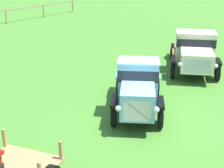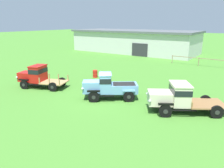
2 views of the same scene
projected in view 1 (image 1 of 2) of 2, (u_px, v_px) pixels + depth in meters
ground_plane at (139, 121)px, 12.73m from camera, size 240.00×240.00×0.00m
paddock_fence at (6, 13)px, 29.58m from camera, size 16.29×0.38×1.24m
vintage_truck_second_in_line at (138, 85)px, 13.13m from camera, size 4.57×3.87×2.19m
vintage_truck_midrow_center at (195, 52)px, 17.40m from camera, size 5.68×4.52×2.12m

